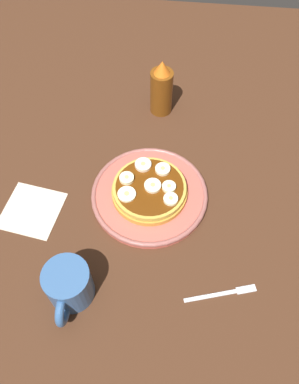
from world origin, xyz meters
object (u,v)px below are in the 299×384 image
(banana_slice_1, at_px, (127,178))
(plate, at_px, (150,195))
(banana_slice_6, at_px, (127,194))
(banana_slice_5, at_px, (163,169))
(napkin, at_px, (32,210))
(banana_slice_3, at_px, (171,199))
(syrup_bottle, at_px, (161,89))
(banana_slice_0, at_px, (153,185))
(banana_slice_2, at_px, (169,185))
(pancake_stack, at_px, (149,189))
(banana_slice_4, at_px, (143,165))
(fork, at_px, (225,293))
(coffee_mug, at_px, (68,286))

(banana_slice_1, bearing_deg, plate, 76.25)
(banana_slice_6, bearing_deg, banana_slice_5, 136.16)
(napkin, bearing_deg, banana_slice_6, 99.71)
(banana_slice_3, distance_m, banana_slice_5, 0.07)
(syrup_bottle, bearing_deg, banana_slice_1, -10.86)
(banana_slice_1, bearing_deg, banana_slice_0, 80.04)
(banana_slice_3, bearing_deg, syrup_bottle, -170.87)
(banana_slice_2, height_order, banana_slice_3, same)
(pancake_stack, distance_m, napkin, 0.24)
(banana_slice_0, bearing_deg, banana_slice_4, -152.05)
(pancake_stack, height_order, banana_slice_4, banana_slice_4)
(banana_slice_5, xyz_separation_m, banana_slice_6, (0.07, -0.06, -0.00))
(banana_slice_1, distance_m, banana_slice_6, 0.04)
(fork, bearing_deg, banana_slice_2, -148.76)
(banana_slice_3, relative_size, syrup_bottle, 0.20)
(plate, height_order, banana_slice_0, banana_slice_0)
(plate, height_order, banana_slice_6, banana_slice_6)
(banana_slice_2, xyz_separation_m, syrup_bottle, (-0.24, -0.04, 0.02))
(plate, relative_size, coffee_mug, 2.13)
(coffee_mug, bearing_deg, banana_slice_0, 151.17)
(syrup_bottle, bearing_deg, banana_slice_3, 9.13)
(plate, distance_m, banana_slice_3, 0.06)
(banana_slice_2, height_order, banana_slice_4, same)
(coffee_mug, bearing_deg, banana_slice_3, 140.14)
(banana_slice_5, height_order, napkin, banana_slice_5)
(banana_slice_5, bearing_deg, banana_slice_0, -22.00)
(syrup_bottle, bearing_deg, banana_slice_0, 1.65)
(banana_slice_0, xyz_separation_m, syrup_bottle, (-0.25, -0.01, 0.02))
(banana_slice_5, distance_m, fork, 0.26)
(banana_slice_3, xyz_separation_m, banana_slice_4, (-0.07, -0.06, 0.00))
(banana_slice_6, bearing_deg, coffee_mug, -20.70)
(banana_slice_1, relative_size, syrup_bottle, 0.21)
(banana_slice_1, bearing_deg, napkin, -69.58)
(pancake_stack, bearing_deg, banana_slice_4, -160.63)
(banana_slice_0, relative_size, syrup_bottle, 0.24)
(banana_slice_0, relative_size, coffee_mug, 0.30)
(pancake_stack, distance_m, fork, 0.24)
(coffee_mug, distance_m, fork, 0.27)
(plate, height_order, pancake_stack, pancake_stack)
(pancake_stack, xyz_separation_m, fork, (0.19, 0.15, -0.02))
(napkin, bearing_deg, plate, 103.90)
(banana_slice_6, height_order, napkin, banana_slice_6)
(plate, xyz_separation_m, banana_slice_3, (0.03, 0.04, 0.03))
(pancake_stack, relative_size, napkin, 1.37)
(pancake_stack, xyz_separation_m, banana_slice_6, (0.03, -0.04, 0.01))
(plate, relative_size, banana_slice_4, 7.05)
(banana_slice_1, height_order, syrup_bottle, syrup_bottle)
(banana_slice_4, relative_size, coffee_mug, 0.30)
(banana_slice_4, bearing_deg, banana_slice_5, 80.62)
(banana_slice_2, xyz_separation_m, fork, (0.19, 0.11, -0.04))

